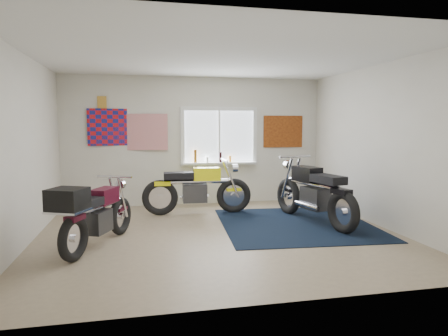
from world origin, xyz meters
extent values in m
plane|color=#9E896B|center=(0.00, 0.00, 0.00)|extent=(5.50, 5.50, 0.00)
plane|color=white|center=(0.00, 0.00, 2.70)|extent=(5.50, 5.50, 0.00)
plane|color=silver|center=(0.00, 2.50, 1.35)|extent=(5.50, 0.00, 5.50)
plane|color=silver|center=(0.00, -2.50, 1.35)|extent=(5.50, 0.00, 5.50)
plane|color=silver|center=(-2.75, 0.00, 1.35)|extent=(0.00, 5.00, 5.00)
plane|color=silver|center=(2.75, 0.00, 1.35)|extent=(0.00, 5.00, 5.00)
cube|color=black|center=(1.41, 0.33, 0.01)|extent=(2.69, 2.79, 0.01)
cube|color=white|center=(0.50, 2.48, 1.45)|extent=(1.50, 0.02, 1.10)
cube|color=white|center=(0.50, 2.47, 2.04)|extent=(1.66, 0.06, 0.08)
cube|color=white|center=(0.50, 2.47, 0.86)|extent=(1.66, 0.06, 0.08)
cube|color=white|center=(-0.29, 2.47, 1.45)|extent=(0.08, 0.06, 1.10)
cube|color=white|center=(1.29, 2.47, 1.45)|extent=(0.08, 0.06, 1.10)
cube|color=white|center=(0.50, 2.47, 1.45)|extent=(0.04, 0.06, 1.10)
cube|color=white|center=(0.50, 2.41, 0.88)|extent=(1.60, 0.16, 0.04)
cylinder|color=#955715|center=(-0.03, 2.40, 1.04)|extent=(0.07, 0.07, 0.28)
cylinder|color=white|center=(0.23, 2.40, 0.96)|extent=(0.06, 0.06, 0.12)
cylinder|color=black|center=(0.51, 2.40, 1.01)|extent=(0.06, 0.06, 0.22)
cylinder|color=orange|center=(0.73, 2.40, 0.97)|extent=(0.05, 0.05, 0.14)
plane|color=red|center=(-1.70, 2.48, 1.65)|extent=(1.00, 0.07, 1.00)
plane|color=red|center=(-1.05, 2.46, 1.55)|extent=(0.90, 0.09, 0.90)
cube|color=gold|center=(-1.90, 2.48, 2.15)|extent=(0.18, 0.02, 0.24)
cube|color=#A54C14|center=(1.95, 2.48, 1.55)|extent=(0.90, 0.03, 0.70)
torus|color=black|center=(0.59, 1.47, 0.33)|extent=(0.68, 0.16, 0.68)
torus|color=black|center=(-0.82, 1.53, 0.33)|extent=(0.68, 0.16, 0.68)
cylinder|color=silver|center=(0.59, 1.47, 0.33)|extent=(0.12, 0.11, 0.11)
cylinder|color=silver|center=(-0.82, 1.53, 0.33)|extent=(0.12, 0.11, 0.11)
cylinder|color=silver|center=(-0.12, 1.50, 0.62)|extent=(1.27, 0.15, 0.09)
cube|color=#2E2E31|center=(-0.17, 1.50, 0.40)|extent=(0.47, 0.30, 0.34)
cylinder|color=silver|center=(-0.16, 1.66, 0.30)|extent=(0.56, 0.10, 0.07)
cube|color=#FFF80D|center=(0.06, 1.49, 0.77)|extent=(0.52, 0.29, 0.24)
cube|color=black|center=(-0.47, 1.52, 0.75)|extent=(0.57, 0.31, 0.12)
cube|color=#FFF80D|center=(-0.77, 1.53, 0.60)|extent=(0.31, 0.18, 0.08)
cube|color=#FFF80D|center=(0.59, 1.47, 0.45)|extent=(0.29, 0.15, 0.05)
cylinder|color=silver|center=(0.40, 1.48, 1.03)|extent=(0.07, 0.63, 0.04)
cylinder|color=silver|center=(0.61, 1.47, 0.87)|extent=(0.11, 0.17, 0.16)
torus|color=black|center=(1.58, 1.15, 0.34)|extent=(0.29, 0.70, 0.69)
torus|color=black|center=(1.92, -0.35, 0.34)|extent=(0.29, 0.70, 0.69)
cylinder|color=silver|center=(1.58, 1.15, 0.34)|extent=(0.13, 0.14, 0.12)
cylinder|color=silver|center=(1.92, -0.35, 0.34)|extent=(0.13, 0.14, 0.12)
cylinder|color=silver|center=(1.75, 0.40, 0.68)|extent=(0.39, 1.37, 0.10)
cube|color=#2E2E31|center=(1.76, 0.35, 0.44)|extent=(0.40, 0.55, 0.37)
cylinder|color=silver|center=(1.59, 0.31, 0.33)|extent=(0.20, 0.60, 0.08)
cube|color=black|center=(1.71, 0.59, 0.83)|extent=(0.40, 0.59, 0.26)
cube|color=black|center=(1.83, 0.03, 0.81)|extent=(0.43, 0.65, 0.13)
cube|color=black|center=(1.90, -0.29, 0.66)|extent=(0.24, 0.36, 0.09)
cube|color=black|center=(1.58, 1.15, 0.47)|extent=(0.22, 0.33, 0.05)
cylinder|color=silver|center=(1.63, 0.95, 1.11)|extent=(0.67, 0.18, 0.04)
cylinder|color=silver|center=(1.58, 1.17, 0.94)|extent=(0.19, 0.14, 0.17)
torus|color=black|center=(-1.49, 0.32, 0.29)|extent=(0.35, 0.59, 0.59)
torus|color=black|center=(-2.01, -0.84, 0.29)|extent=(0.35, 0.59, 0.59)
cylinder|color=silver|center=(-1.49, 0.32, 0.29)|extent=(0.12, 0.13, 0.10)
cylinder|color=silver|center=(-2.01, -0.84, 0.29)|extent=(0.12, 0.13, 0.10)
cylinder|color=silver|center=(-1.75, -0.26, 0.56)|extent=(0.54, 1.08, 0.08)
cube|color=#2E2E31|center=(-1.77, -0.30, 0.36)|extent=(0.40, 0.48, 0.31)
cylinder|color=silver|center=(-1.90, -0.24, 0.27)|extent=(0.26, 0.48, 0.06)
cube|color=#420A1A|center=(-1.68, -0.11, 0.69)|extent=(0.40, 0.51, 0.22)
cube|color=black|center=(-1.88, -0.55, 0.67)|extent=(0.43, 0.56, 0.11)
cube|color=#420A1A|center=(-1.99, -0.80, 0.54)|extent=(0.24, 0.31, 0.07)
cube|color=#420A1A|center=(-1.49, 0.32, 0.40)|extent=(0.22, 0.28, 0.05)
cylinder|color=silver|center=(-1.56, 0.17, 0.92)|extent=(0.53, 0.26, 0.03)
cylinder|color=silver|center=(-1.49, 0.33, 0.78)|extent=(0.17, 0.14, 0.14)
cube|color=black|center=(-2.04, -0.92, 0.80)|extent=(0.53, 0.51, 0.27)
camera|label=1|loc=(-1.18, -5.95, 1.68)|focal=32.00mm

